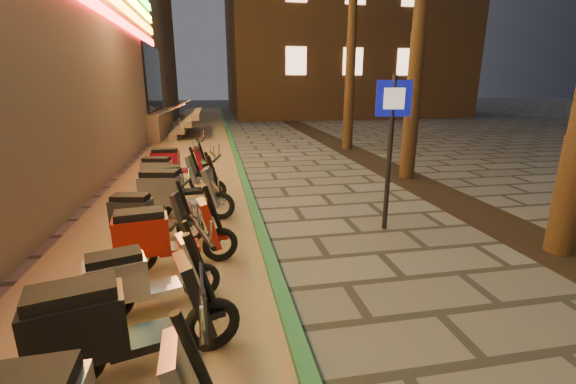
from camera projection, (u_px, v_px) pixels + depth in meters
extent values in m
plane|color=#474442|center=(406.00, 374.00, 3.52)|extent=(120.00, 120.00, 0.00)
cube|color=#8C7251|center=(185.00, 165.00, 12.50)|extent=(3.40, 60.00, 0.01)
cube|color=#25653A|center=(238.00, 161.00, 12.79)|extent=(0.18, 60.00, 0.10)
cube|color=black|center=(447.00, 198.00, 8.88)|extent=(1.20, 40.00, 0.02)
cube|color=black|center=(153.00, 78.00, 18.97)|extent=(0.08, 5.00, 3.00)
cube|color=gray|center=(115.00, 124.00, 19.20)|extent=(5.00, 6.00, 1.20)
cube|color=gray|center=(178.00, 132.00, 19.86)|extent=(0.35, 5.00, 0.30)
cube|color=gray|center=(184.00, 126.00, 19.84)|extent=(0.35, 5.00, 0.30)
cube|color=gray|center=(191.00, 120.00, 19.83)|extent=(0.35, 5.00, 0.30)
cube|color=gray|center=(197.00, 114.00, 19.81)|extent=(0.35, 5.00, 0.30)
cylinder|color=silver|center=(163.00, 113.00, 17.60)|extent=(2.09, 0.06, 0.81)
cylinder|color=silver|center=(172.00, 108.00, 21.38)|extent=(2.09, 0.06, 0.81)
cube|color=#E6A77E|center=(296.00, 61.00, 25.80)|extent=(1.40, 0.06, 1.80)
cube|color=#E6A77E|center=(353.00, 61.00, 26.51)|extent=(1.40, 0.06, 1.80)
cube|color=#E6A77E|center=(407.00, 62.00, 27.23)|extent=(1.40, 0.06, 1.80)
cylinder|color=#472D19|center=(415.00, 72.00, 10.00)|extent=(0.40, 0.40, 5.70)
cylinder|color=#472D19|center=(350.00, 72.00, 14.69)|extent=(0.40, 0.40, 5.95)
cylinder|color=black|center=(389.00, 156.00, 6.68)|extent=(0.09, 0.09, 2.69)
cube|color=#0C11A4|center=(394.00, 98.00, 6.39)|extent=(0.59, 0.15, 0.59)
cube|color=white|center=(394.00, 99.00, 6.37)|extent=(0.34, 0.09, 0.34)
cylinder|color=black|center=(198.00, 364.00, 2.43)|extent=(0.30, 0.09, 0.79)
cylinder|color=black|center=(203.00, 316.00, 2.35)|extent=(0.07, 0.62, 0.05)
torus|color=black|center=(71.00, 362.00, 3.26)|extent=(0.58, 0.25, 0.57)
cylinder|color=silver|center=(71.00, 362.00, 3.26)|extent=(0.18, 0.14, 0.15)
torus|color=black|center=(212.00, 324.00, 3.77)|extent=(0.58, 0.25, 0.57)
cylinder|color=silver|center=(212.00, 324.00, 3.77)|extent=(0.18, 0.14, 0.15)
cube|color=black|center=(145.00, 338.00, 3.50)|extent=(0.67, 0.51, 0.09)
cube|color=black|center=(77.00, 327.00, 3.21)|extent=(0.84, 0.60, 0.54)
cube|color=black|center=(71.00, 294.00, 3.13)|extent=(0.74, 0.51, 0.13)
cube|color=black|center=(194.00, 294.00, 3.61)|extent=(0.39, 0.50, 0.77)
cylinder|color=black|center=(201.00, 272.00, 3.58)|extent=(0.31, 0.15, 0.81)
cylinder|color=black|center=(205.00, 236.00, 3.51)|extent=(0.21, 0.62, 0.05)
cube|color=black|center=(212.00, 313.00, 3.74)|extent=(0.27, 0.21, 0.07)
torus|color=black|center=(113.00, 302.00, 4.24)|extent=(0.47, 0.23, 0.47)
cylinder|color=silver|center=(113.00, 302.00, 4.24)|extent=(0.15, 0.12, 0.13)
torus|color=black|center=(202.00, 281.00, 4.70)|extent=(0.47, 0.23, 0.47)
cylinder|color=silver|center=(202.00, 281.00, 4.70)|extent=(0.15, 0.12, 0.13)
cube|color=silver|center=(158.00, 289.00, 4.46)|extent=(0.56, 0.44, 0.07)
cube|color=silver|center=(117.00, 280.00, 4.20)|extent=(0.70, 0.51, 0.45)
cube|color=black|center=(114.00, 258.00, 4.13)|extent=(0.62, 0.44, 0.11)
cube|color=silver|center=(190.00, 261.00, 4.56)|extent=(0.34, 0.41, 0.63)
cylinder|color=black|center=(194.00, 246.00, 4.54)|extent=(0.25, 0.13, 0.66)
cylinder|color=black|center=(196.00, 222.00, 4.48)|extent=(0.19, 0.51, 0.04)
cube|color=silver|center=(201.00, 273.00, 4.67)|extent=(0.23, 0.18, 0.05)
torus|color=black|center=(138.00, 256.00, 5.30)|extent=(0.54, 0.19, 0.53)
cylinder|color=silver|center=(138.00, 256.00, 5.30)|extent=(0.16, 0.12, 0.14)
torus|color=black|center=(220.00, 245.00, 5.68)|extent=(0.54, 0.19, 0.53)
cylinder|color=silver|center=(220.00, 245.00, 5.68)|extent=(0.16, 0.12, 0.14)
cube|color=maroon|center=(179.00, 248.00, 5.48)|extent=(0.61, 0.43, 0.08)
cube|color=maroon|center=(142.00, 235.00, 5.25)|extent=(0.77, 0.50, 0.51)
cube|color=black|center=(139.00, 215.00, 5.17)|extent=(0.68, 0.43, 0.12)
cube|color=maroon|center=(209.00, 224.00, 5.54)|extent=(0.33, 0.45, 0.72)
cylinder|color=black|center=(213.00, 210.00, 5.51)|extent=(0.29, 0.12, 0.76)
cylinder|color=black|center=(216.00, 187.00, 5.43)|extent=(0.14, 0.59, 0.04)
cube|color=maroon|center=(220.00, 237.00, 5.65)|extent=(0.24, 0.18, 0.06)
torus|color=black|center=(129.00, 228.00, 6.40)|extent=(0.48, 0.19, 0.47)
cylinder|color=silver|center=(129.00, 228.00, 6.40)|extent=(0.14, 0.12, 0.13)
torus|color=black|center=(190.00, 229.00, 6.38)|extent=(0.48, 0.19, 0.47)
cylinder|color=silver|center=(190.00, 229.00, 6.38)|extent=(0.14, 0.12, 0.13)
cube|color=#242729|center=(159.00, 226.00, 6.38)|extent=(0.56, 0.41, 0.07)
cube|color=#242729|center=(132.00, 213.00, 6.33)|extent=(0.70, 0.47, 0.46)
cube|color=black|center=(130.00, 198.00, 6.26)|extent=(0.61, 0.41, 0.11)
cube|color=#242729|center=(181.00, 211.00, 6.29)|extent=(0.31, 0.41, 0.64)
cylinder|color=black|center=(184.00, 200.00, 6.24)|extent=(0.26, 0.12, 0.67)
cylinder|color=black|center=(186.00, 183.00, 6.16)|extent=(0.15, 0.53, 0.04)
cube|color=#242729|center=(190.00, 222.00, 6.35)|extent=(0.22, 0.17, 0.05)
torus|color=black|center=(158.00, 205.00, 7.45)|extent=(0.57, 0.22, 0.56)
cylinder|color=silver|center=(158.00, 205.00, 7.45)|extent=(0.17, 0.14, 0.15)
torus|color=black|center=(220.00, 206.00, 7.43)|extent=(0.57, 0.22, 0.56)
cylinder|color=silver|center=(220.00, 206.00, 7.43)|extent=(0.17, 0.14, 0.15)
cube|color=#A5A6AD|center=(189.00, 203.00, 7.43)|extent=(0.66, 0.48, 0.09)
cube|color=#A5A6AD|center=(161.00, 190.00, 7.36)|extent=(0.83, 0.55, 0.54)
cube|color=black|center=(160.00, 174.00, 7.27)|extent=(0.73, 0.47, 0.13)
cube|color=#A5A6AD|center=(212.00, 187.00, 7.33)|extent=(0.37, 0.48, 0.76)
cylinder|color=black|center=(215.00, 176.00, 7.27)|extent=(0.31, 0.13, 0.80)
cylinder|color=black|center=(217.00, 158.00, 7.17)|extent=(0.17, 0.63, 0.05)
cube|color=#A5A6AD|center=(220.00, 199.00, 7.39)|extent=(0.26, 0.20, 0.06)
torus|color=black|center=(164.00, 196.00, 8.19)|extent=(0.52, 0.18, 0.51)
cylinder|color=silver|center=(164.00, 196.00, 8.19)|extent=(0.15, 0.12, 0.14)
torus|color=black|center=(215.00, 191.00, 8.55)|extent=(0.52, 0.18, 0.51)
cylinder|color=silver|center=(215.00, 191.00, 8.55)|extent=(0.15, 0.12, 0.14)
cube|color=black|center=(190.00, 191.00, 8.36)|extent=(0.59, 0.42, 0.08)
cube|color=black|center=(167.00, 182.00, 8.14)|extent=(0.74, 0.48, 0.49)
cube|color=black|center=(165.00, 169.00, 8.06)|extent=(0.65, 0.41, 0.12)
cube|color=black|center=(208.00, 177.00, 8.42)|extent=(0.32, 0.43, 0.69)
cylinder|color=black|center=(211.00, 168.00, 8.39)|extent=(0.28, 0.11, 0.72)
cylinder|color=black|center=(212.00, 153.00, 8.32)|extent=(0.13, 0.57, 0.04)
cube|color=black|center=(215.00, 186.00, 8.52)|extent=(0.23, 0.17, 0.06)
torus|color=black|center=(155.00, 182.00, 9.31)|extent=(0.51, 0.20, 0.50)
cylinder|color=silver|center=(155.00, 182.00, 9.31)|extent=(0.15, 0.12, 0.13)
torus|color=black|center=(199.00, 183.00, 9.28)|extent=(0.51, 0.20, 0.50)
cylinder|color=silver|center=(199.00, 183.00, 9.28)|extent=(0.15, 0.12, 0.13)
cube|color=silver|center=(177.00, 181.00, 9.29)|extent=(0.58, 0.43, 0.08)
cube|color=silver|center=(157.00, 171.00, 9.23)|extent=(0.73, 0.50, 0.48)
cube|color=black|center=(156.00, 160.00, 9.16)|extent=(0.65, 0.43, 0.11)
cube|color=silver|center=(193.00, 169.00, 9.20)|extent=(0.33, 0.43, 0.67)
cylinder|color=black|center=(195.00, 161.00, 9.14)|extent=(0.27, 0.12, 0.71)
cylinder|color=black|center=(196.00, 149.00, 9.06)|extent=(0.16, 0.55, 0.04)
cube|color=silver|center=(199.00, 178.00, 9.25)|extent=(0.23, 0.18, 0.06)
torus|color=black|center=(163.00, 172.00, 10.32)|extent=(0.53, 0.15, 0.52)
cylinder|color=silver|center=(163.00, 172.00, 10.32)|extent=(0.15, 0.11, 0.14)
torus|color=black|center=(206.00, 171.00, 10.42)|extent=(0.53, 0.15, 0.52)
cylinder|color=silver|center=(206.00, 171.00, 10.42)|extent=(0.15, 0.11, 0.14)
cube|color=maroon|center=(184.00, 170.00, 10.36)|extent=(0.58, 0.39, 0.08)
cube|color=maroon|center=(166.00, 161.00, 10.25)|extent=(0.73, 0.45, 0.50)
cube|color=black|center=(165.00, 151.00, 10.17)|extent=(0.65, 0.38, 0.12)
cube|color=maroon|center=(200.00, 159.00, 10.32)|extent=(0.30, 0.42, 0.70)
cylinder|color=black|center=(202.00, 152.00, 10.27)|extent=(0.28, 0.10, 0.74)
cylinder|color=black|center=(203.00, 140.00, 10.18)|extent=(0.10, 0.58, 0.04)
cube|color=maroon|center=(205.00, 167.00, 10.39)|extent=(0.23, 0.16, 0.06)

